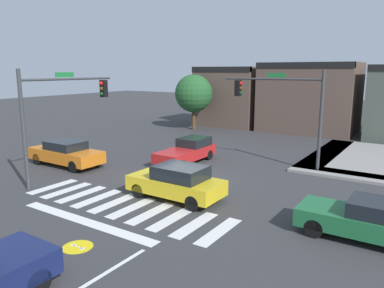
{
  "coord_description": "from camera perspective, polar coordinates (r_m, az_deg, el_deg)",
  "views": [
    {
      "loc": [
        10.48,
        -15.15,
        5.59
      ],
      "look_at": [
        0.49,
        0.05,
        1.92
      ],
      "focal_mm": 34.55,
      "sensor_mm": 36.0,
      "label": 1
    }
  ],
  "objects": [
    {
      "name": "ground_plane",
      "position": [
        19.25,
        -1.3,
        -5.46
      ],
      "size": [
        120.0,
        120.0,
        0.0
      ],
      "primitive_type": "plane",
      "color": "#353538"
    },
    {
      "name": "car_green",
      "position": [
        13.75,
        25.74,
        -10.54
      ],
      "size": [
        4.38,
        1.76,
        1.41
      ],
      "rotation": [
        0.0,
        0.0,
        3.14
      ],
      "color": "#1E6638",
      "rests_on": "ground_plane"
    },
    {
      "name": "car_yellow",
      "position": [
        16.23,
        -2.34,
        -5.86
      ],
      "size": [
        4.23,
        1.87,
        1.52
      ],
      "rotation": [
        0.0,
        0.0,
        3.14
      ],
      "color": "gold",
      "rests_on": "ground_plane"
    },
    {
      "name": "crosswalk_near",
      "position": [
        15.95,
        -10.65,
        -9.28
      ],
      "size": [
        9.77,
        2.62,
        0.01
      ],
      "color": "silver",
      "rests_on": "ground_plane"
    },
    {
      "name": "car_orange",
      "position": [
        23.0,
        -18.87,
        -1.34
      ],
      "size": [
        4.78,
        1.82,
        1.48
      ],
      "rotation": [
        0.0,
        0.0,
        3.14
      ],
      "color": "orange",
      "rests_on": "ground_plane"
    },
    {
      "name": "roadside_tree",
      "position": [
        34.85,
        0.26,
        7.78
      ],
      "size": [
        3.53,
        3.53,
        5.16
      ],
      "color": "#4C3823",
      "rests_on": "ground_plane"
    },
    {
      "name": "car_red",
      "position": [
        22.56,
        -0.71,
        -1.07
      ],
      "size": [
        1.71,
        4.47,
        1.43
      ],
      "rotation": [
        0.0,
        0.0,
        -1.57
      ],
      "color": "red",
      "rests_on": "ground_plane"
    },
    {
      "name": "bike_detector_marking",
      "position": [
        12.83,
        -17.24,
        -14.92
      ],
      "size": [
        0.99,
        0.99,
        0.01
      ],
      "color": "yellow",
      "rests_on": "ground_plane"
    },
    {
      "name": "traffic_signal_southwest",
      "position": [
        19.75,
        -19.37,
        5.82
      ],
      "size": [
        0.32,
        5.59,
        5.63
      ],
      "rotation": [
        0.0,
        0.0,
        1.57
      ],
      "color": "#383A3D",
      "rests_on": "ground_plane"
    },
    {
      "name": "storefront_row",
      "position": [
        35.05,
        20.57,
        6.51
      ],
      "size": [
        24.04,
        6.75,
        6.21
      ],
      "color": "brown",
      "rests_on": "ground_plane"
    },
    {
      "name": "traffic_signal_northeast",
      "position": [
        21.76,
        13.6,
        6.52
      ],
      "size": [
        5.92,
        0.32,
        5.55
      ],
      "rotation": [
        0.0,
        0.0,
        3.14
      ],
      "color": "#383A3D",
      "rests_on": "ground_plane"
    }
  ]
}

